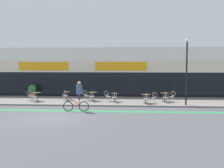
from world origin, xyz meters
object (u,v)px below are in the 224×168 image
bistro_table_5 (165,95)px  cyclist_0 (78,94)px  bistro_table_1 (67,94)px  cafe_chair_2_near (92,96)px  cafe_chair_1_near (65,95)px  cafe_chair_5_side (172,96)px  cafe_chair_2_side (86,95)px  cafe_chair_4_side (154,97)px  planter_pot (32,90)px  bistro_table_4 (146,97)px  cafe_chair_0_near (34,96)px  bistro_table_2 (93,95)px  lamp_post (187,67)px  cafe_chair_5_near (166,97)px  bistro_table_3 (115,96)px  cafe_chair_4_near (146,98)px  bistro_table_0 (37,95)px  cafe_chair_0_side (30,95)px  cafe_chair_3_near (114,96)px  cafe_chair_3_side (108,96)px

bistro_table_5 → cyclist_0: cyclist_0 is taller
bistro_table_1 → cafe_chair_2_near: size_ratio=0.83×
cafe_chair_1_near → cafe_chair_5_side: size_ratio=1.00×
cafe_chair_2_side → cafe_chair_4_side: 5.91m
planter_pot → cyclist_0: size_ratio=0.57×
cafe_chair_5_side → bistro_table_4: bearing=18.0°
cafe_chair_0_near → planter_pot: size_ratio=0.74×
bistro_table_2 → lamp_post: lamp_post is taller
cafe_chair_5_near → cyclist_0: (-6.57, -3.77, 0.57)m
bistro_table_3 → bistro_table_5: (4.26, 0.21, 0.04)m
bistro_table_5 → planter_pot: size_ratio=0.63×
cafe_chair_2_near → cafe_chair_4_near: 4.70m
bistro_table_1 → cafe_chair_0_near: bearing=-148.4°
cafe_chair_1_near → cyclist_0: bearing=-150.4°
cafe_chair_5_side → planter_pot: bearing=-17.0°
bistro_table_0 → bistro_table_2: size_ratio=0.95×
bistro_table_4 → bistro_table_1: bearing=167.8°
cafe_chair_4_side → cafe_chair_0_near: bearing=5.5°
cafe_chair_0_near → bistro_table_4: bearing=-88.5°
bistro_table_0 → cafe_chair_1_near: bearing=5.6°
cafe_chair_0_near → cyclist_0: bearing=-125.5°
cafe_chair_0_side → planter_pot: (-0.86, 2.73, 0.16)m
cafe_chair_4_near → cafe_chair_5_near: same height
cafe_chair_5_side → bistro_table_5: bearing=-6.2°
cafe_chair_4_near → cyclist_0: (-4.91, -2.71, 0.57)m
cafe_chair_3_near → bistro_table_1: bearing=68.1°
cafe_chair_1_near → cafe_chair_4_side: bearing=-92.8°
cafe_chair_2_side → cafe_chair_0_near: bearing=-165.1°
bistro_table_1 → bistro_table_4: (6.93, -1.49, 0.00)m
bistro_table_0 → cafe_chair_1_near: 2.43m
bistro_table_3 → cafe_chair_3_near: 0.63m
bistro_table_5 → cafe_chair_2_near: 6.22m
cafe_chair_3_near → planter_pot: bearing=63.5°
cafe_chair_4_near → cafe_chair_4_side: 0.88m
cafe_chair_0_near → cafe_chair_5_near: size_ratio=1.00×
bistro_table_3 → cafe_chair_4_near: cafe_chair_4_near is taller
bistro_table_0 → cafe_chair_0_side: 0.63m
bistro_table_2 → cafe_chair_3_near: cafe_chair_3_near is taller
bistro_table_2 → cafe_chair_0_side: 5.47m
bistro_table_0 → lamp_post: size_ratio=0.15×
bistro_table_5 → cafe_chair_0_near: (-11.01, -1.05, -0.03)m
bistro_table_4 → cafe_chair_4_side: cafe_chair_4_side is taller
cafe_chair_2_near → cafe_chair_2_side: 0.88m
cafe_chair_3_side → cafe_chair_4_near: size_ratio=1.00×
bistro_table_4 → cyclist_0: cyclist_0 is taller
cafe_chair_2_side → bistro_table_5: bearing=-1.5°
cafe_chair_5_near → bistro_table_5: bearing=-0.1°
bistro_table_4 → cafe_chair_5_near: bearing=14.6°
cafe_chair_2_near → cafe_chair_2_side: size_ratio=1.00×
cafe_chair_1_near → cafe_chair_4_side: 7.61m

